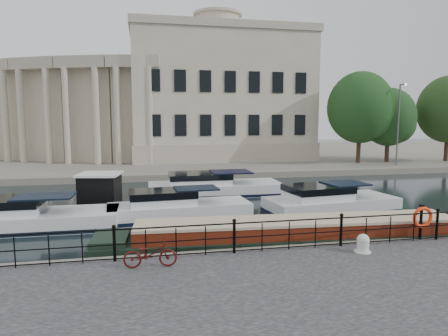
% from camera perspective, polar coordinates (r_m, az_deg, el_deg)
% --- Properties ---
extents(ground_plane, '(160.00, 160.00, 0.00)m').
position_cam_1_polar(ground_plane, '(16.39, -0.33, -11.36)').
color(ground_plane, black).
rests_on(ground_plane, ground).
extents(far_bank, '(120.00, 42.00, 0.55)m').
position_cam_1_polar(far_bank, '(54.57, -8.25, 1.77)').
color(far_bank, '#6B665B').
rests_on(far_bank, ground_plane).
extents(railing, '(24.14, 0.14, 1.22)m').
position_cam_1_polar(railing, '(13.93, 1.47, -9.52)').
color(railing, black).
rests_on(railing, near_quay).
extents(civic_building, '(53.55, 31.84, 16.85)m').
position_cam_1_polar(civic_building, '(50.05, -9.26, 9.04)').
color(civic_building, '#ADA38C').
rests_on(civic_building, far_bank).
extents(lamp_posts, '(8.24, 1.55, 8.07)m').
position_cam_1_polar(lamp_posts, '(46.20, 27.58, 5.74)').
color(lamp_posts, '#59595B').
rests_on(lamp_posts, far_bank).
extents(bicycle, '(1.68, 0.65, 0.87)m').
position_cam_1_polar(bicycle, '(12.93, -10.50, -11.95)').
color(bicycle, '#430D0C').
rests_on(bicycle, near_quay).
extents(mooring_bollard, '(0.58, 0.58, 0.65)m').
position_cam_1_polar(mooring_bollard, '(14.94, 19.24, -10.16)').
color(mooring_bollard, silver).
rests_on(mooring_bollard, near_quay).
extents(life_ring_post, '(0.84, 0.21, 1.37)m').
position_cam_1_polar(life_ring_post, '(17.14, 26.47, -6.40)').
color(life_ring_post, black).
rests_on(life_ring_post, near_quay).
extents(narrowboat, '(16.22, 3.16, 1.59)m').
position_cam_1_polar(narrowboat, '(16.53, 10.50, -9.99)').
color(narrowboat, black).
rests_on(narrowboat, ground_plane).
extents(harbour_hut, '(3.45, 3.03, 2.19)m').
position_cam_1_polar(harbour_hut, '(23.95, -17.26, -3.45)').
color(harbour_hut, '#6B665B').
rests_on(harbour_hut, ground_plane).
extents(cabin_cruisers, '(24.26, 10.04, 1.99)m').
position_cam_1_polar(cabin_cruisers, '(22.95, -4.74, -5.09)').
color(cabin_cruisers, silver).
rests_on(cabin_cruisers, ground_plane).
extents(trees, '(17.19, 7.07, 9.60)m').
position_cam_1_polar(trees, '(47.12, 24.11, 7.24)').
color(trees, black).
rests_on(trees, far_bank).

